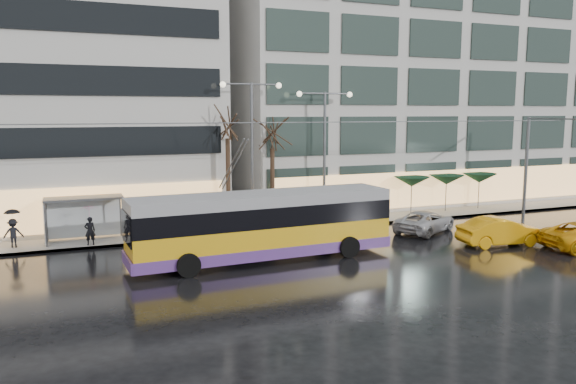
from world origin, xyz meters
TOP-DOWN VIEW (x-y plane):
  - ground at (0.00, 0.00)m, footprint 140.00×140.00m
  - sidewalk at (2.00, 14.00)m, footprint 80.00×10.00m
  - kerb at (2.00, 9.05)m, footprint 80.00×0.10m
  - building_right at (19.00, 19.00)m, footprint 32.00×14.00m
  - trolleybus at (0.12, 3.46)m, footprint 13.36×5.33m
  - catenary at (1.00, 7.94)m, footprint 42.24×5.12m
  - bus_shelter at (-8.38, 10.69)m, footprint 4.20×1.60m
  - street_lamp_near at (2.00, 10.80)m, footprint 3.96×0.36m
  - street_lamp_far at (7.00, 10.80)m, footprint 3.96×0.36m
  - tree_a at (0.50, 11.00)m, footprint 3.20×3.20m
  - tree_b at (3.50, 11.20)m, footprint 3.20×3.20m
  - parasol_a at (14.00, 11.00)m, footprint 2.50×2.50m
  - parasol_b at (17.00, 11.00)m, footprint 2.50×2.50m
  - parasol_c at (20.00, 11.00)m, footprint 2.50×2.50m
  - taxi_b at (13.44, 1.48)m, footprint 4.94×2.35m
  - sedan_silver at (11.59, 5.94)m, footprint 5.30×4.26m
  - pedestrian_a at (-7.80, 9.40)m, footprint 1.08×1.10m
  - pedestrian_b at (-4.17, 9.63)m, footprint 1.03×0.96m
  - pedestrian_c at (-11.64, 10.37)m, footprint 1.01×0.83m

SIDE VIEW (x-z plane):
  - ground at x=0.00m, z-range 0.00..0.00m
  - sidewalk at x=2.00m, z-range 0.00..0.15m
  - kerb at x=2.00m, z-range 0.00..0.15m
  - sedan_silver at x=11.59m, z-range 0.00..1.34m
  - taxi_b at x=13.44m, z-range 0.00..1.56m
  - pedestrian_b at x=-4.17m, z-range 0.15..1.85m
  - pedestrian_c at x=-11.64m, z-range 0.21..2.32m
  - pedestrian_a at x=-7.80m, z-range 0.53..2.72m
  - trolleybus at x=0.12m, z-range -1.41..4.74m
  - bus_shelter at x=-8.38m, z-range 0.71..3.22m
  - parasol_a at x=14.00m, z-range 1.12..3.77m
  - parasol_b at x=17.00m, z-range 1.12..3.77m
  - parasol_c at x=20.00m, z-range 1.12..3.77m
  - catenary at x=1.00m, z-range 0.75..7.75m
  - street_lamp_far at x=7.00m, z-range 1.45..9.98m
  - street_lamp_near at x=2.00m, z-range 1.48..10.51m
  - tree_b at x=3.50m, z-range 2.55..10.25m
  - tree_a at x=0.50m, z-range 2.89..11.29m
  - building_right at x=19.00m, z-range 0.15..25.15m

